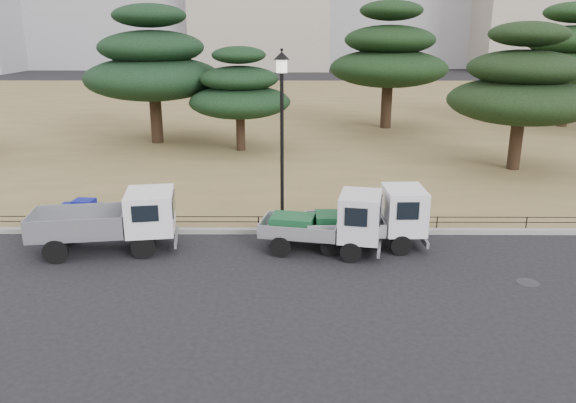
{
  "coord_description": "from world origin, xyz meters",
  "views": [
    {
      "loc": [
        0.1,
        -15.05,
        6.56
      ],
      "look_at": [
        0.0,
        2.0,
        1.3
      ],
      "focal_mm": 35.0,
      "sensor_mm": 36.0,
      "label": 1
    }
  ],
  "objects_px": {
    "truck_large": "(113,219)",
    "truck_kei_rear": "(374,218)",
    "street_lamp": "(282,112)",
    "truck_kei_front": "(330,223)",
    "tarp_pile": "(79,215)"
  },
  "relations": [
    {
      "from": "truck_kei_front",
      "to": "truck_kei_rear",
      "type": "height_order",
      "value": "truck_kei_front"
    },
    {
      "from": "truck_kei_rear",
      "to": "street_lamp",
      "type": "distance_m",
      "value": 4.48
    },
    {
      "from": "street_lamp",
      "to": "truck_kei_rear",
      "type": "bearing_deg",
      "value": -27.07
    },
    {
      "from": "truck_large",
      "to": "truck_kei_rear",
      "type": "bearing_deg",
      "value": -6.22
    },
    {
      "from": "truck_large",
      "to": "truck_kei_front",
      "type": "bearing_deg",
      "value": -9.39
    },
    {
      "from": "truck_large",
      "to": "truck_kei_rear",
      "type": "relative_size",
      "value": 1.21
    },
    {
      "from": "tarp_pile",
      "to": "truck_large",
      "type": "bearing_deg",
      "value": -46.96
    },
    {
      "from": "truck_large",
      "to": "truck_kei_rear",
      "type": "xyz_separation_m",
      "value": [
        8.01,
        0.37,
        -0.08
      ]
    },
    {
      "from": "street_lamp",
      "to": "truck_large",
      "type": "bearing_deg",
      "value": -160.15
    },
    {
      "from": "street_lamp",
      "to": "tarp_pile",
      "type": "bearing_deg",
      "value": 179.62
    },
    {
      "from": "truck_kei_rear",
      "to": "tarp_pile",
      "type": "xyz_separation_m",
      "value": [
        -9.78,
        1.52,
        -0.42
      ]
    },
    {
      "from": "truck_large",
      "to": "truck_kei_rear",
      "type": "distance_m",
      "value": 8.02
    },
    {
      "from": "truck_kei_front",
      "to": "street_lamp",
      "type": "relative_size",
      "value": 0.66
    },
    {
      "from": "street_lamp",
      "to": "tarp_pile",
      "type": "height_order",
      "value": "street_lamp"
    },
    {
      "from": "truck_kei_front",
      "to": "street_lamp",
      "type": "height_order",
      "value": "street_lamp"
    }
  ]
}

